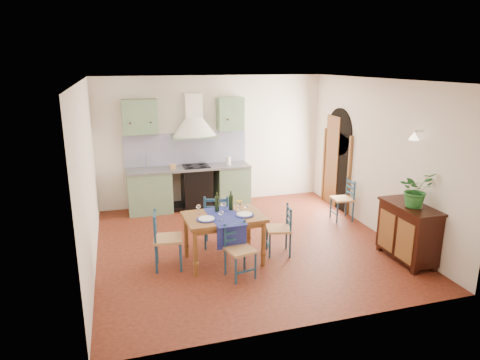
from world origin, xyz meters
name	(u,v)px	position (x,y,z in m)	size (l,w,h in m)	color
floor	(246,244)	(0.00, 0.00, 0.00)	(5.00, 5.00, 0.00)	#42160E
back_wall	(194,159)	(-0.47, 2.29, 1.05)	(5.00, 0.96, 2.80)	silver
right_wall	(368,157)	(2.50, 0.28, 1.34)	(0.26, 5.00, 2.80)	silver
left_wall	(88,178)	(-2.50, 0.00, 1.40)	(0.04, 5.00, 2.80)	silver
ceiling	(247,80)	(0.00, 0.00, 2.80)	(5.00, 5.00, 0.01)	silver
dining_table	(224,221)	(-0.53, -0.53, 0.69)	(1.25, 0.94, 1.09)	brown
chair_near	(239,250)	(-0.44, -1.07, 0.42)	(0.45, 0.45, 0.81)	navy
chair_far	(217,219)	(-0.51, 0.08, 0.49)	(0.54, 0.54, 0.94)	navy
chair_left	(166,239)	(-1.44, -0.49, 0.47)	(0.47, 0.47, 0.91)	navy
chair_right	(280,229)	(0.42, -0.51, 0.43)	(0.46, 0.46, 0.83)	navy
chair_spare	(344,199)	(2.23, 0.62, 0.43)	(0.42, 0.42, 0.83)	navy
sideboard	(408,231)	(2.26, -1.32, 0.51)	(0.50, 1.05, 0.94)	black
potted_plant	(416,189)	(2.25, -1.40, 1.21)	(0.50, 0.43, 0.55)	#226327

